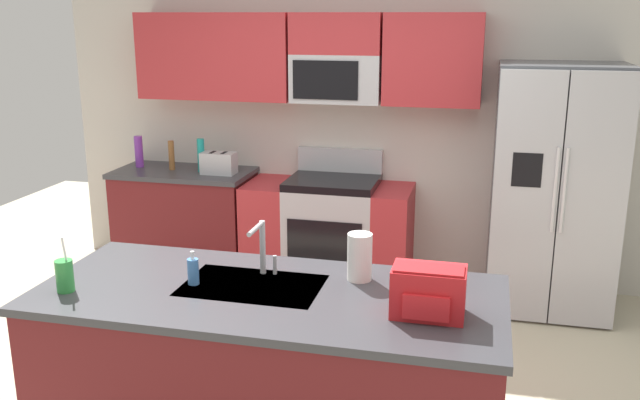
{
  "coord_description": "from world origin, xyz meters",
  "views": [
    {
      "loc": [
        1.01,
        -3.48,
        2.19
      ],
      "look_at": [
        0.01,
        0.6,
        1.05
      ],
      "focal_mm": 38.64,
      "sensor_mm": 36.0,
      "label": 1
    }
  ],
  "objects_px": {
    "pepper_mill": "(171,155)",
    "bottle_teal": "(201,155)",
    "bottle_purple": "(139,152)",
    "backpack": "(428,291)",
    "drink_cup_green": "(65,276)",
    "paper_towel_roll": "(360,257)",
    "soap_dispenser": "(193,271)",
    "refrigerator": "(554,190)",
    "toaster": "(219,163)",
    "sink_faucet": "(262,244)",
    "range_oven": "(328,232)"
  },
  "relations": [
    {
      "from": "pepper_mill",
      "to": "paper_towel_roll",
      "type": "bearing_deg",
      "value": -46.07
    },
    {
      "from": "drink_cup_green",
      "to": "paper_towel_roll",
      "type": "bearing_deg",
      "value": 19.85
    },
    {
      "from": "bottle_purple",
      "to": "soap_dispenser",
      "type": "xyz_separation_m",
      "value": [
        1.56,
        -2.39,
        -0.07
      ]
    },
    {
      "from": "toaster",
      "to": "soap_dispenser",
      "type": "xyz_separation_m",
      "value": [
        0.79,
        -2.3,
        -0.02
      ]
    },
    {
      "from": "pepper_mill",
      "to": "backpack",
      "type": "relative_size",
      "value": 0.78
    },
    {
      "from": "paper_towel_roll",
      "to": "pepper_mill",
      "type": "bearing_deg",
      "value": 133.93
    },
    {
      "from": "bottle_purple",
      "to": "bottle_teal",
      "type": "relative_size",
      "value": 0.96
    },
    {
      "from": "soap_dispenser",
      "to": "paper_towel_roll",
      "type": "relative_size",
      "value": 0.71
    },
    {
      "from": "pepper_mill",
      "to": "sink_faucet",
      "type": "xyz_separation_m",
      "value": [
        1.53,
        -2.15,
        0.04
      ]
    },
    {
      "from": "range_oven",
      "to": "backpack",
      "type": "distance_m",
      "value": 2.71
    },
    {
      "from": "soap_dispenser",
      "to": "backpack",
      "type": "xyz_separation_m",
      "value": [
        1.16,
        -0.09,
        0.05
      ]
    },
    {
      "from": "sink_faucet",
      "to": "bottle_teal",
      "type": "bearing_deg",
      "value": 120.29
    },
    {
      "from": "drink_cup_green",
      "to": "paper_towel_roll",
      "type": "xyz_separation_m",
      "value": [
        1.34,
        0.48,
        0.04
      ]
    },
    {
      "from": "toaster",
      "to": "bottle_purple",
      "type": "xyz_separation_m",
      "value": [
        -0.77,
        0.09,
        0.04
      ]
    },
    {
      "from": "pepper_mill",
      "to": "sink_faucet",
      "type": "relative_size",
      "value": 0.88
    },
    {
      "from": "refrigerator",
      "to": "pepper_mill",
      "type": "height_order",
      "value": "refrigerator"
    },
    {
      "from": "bottle_purple",
      "to": "sink_faucet",
      "type": "relative_size",
      "value": 0.96
    },
    {
      "from": "bottle_purple",
      "to": "soap_dispenser",
      "type": "bearing_deg",
      "value": -56.86
    },
    {
      "from": "sink_faucet",
      "to": "toaster",
      "type": "bearing_deg",
      "value": 117.16
    },
    {
      "from": "bottle_teal",
      "to": "soap_dispenser",
      "type": "relative_size",
      "value": 1.66
    },
    {
      "from": "sink_faucet",
      "to": "paper_towel_roll",
      "type": "bearing_deg",
      "value": 6.86
    },
    {
      "from": "refrigerator",
      "to": "toaster",
      "type": "height_order",
      "value": "refrigerator"
    },
    {
      "from": "sink_faucet",
      "to": "soap_dispenser",
      "type": "bearing_deg",
      "value": -146.32
    },
    {
      "from": "bottle_teal",
      "to": "drink_cup_green",
      "type": "xyz_separation_m",
      "value": [
        0.4,
        -2.57,
        -0.06
      ]
    },
    {
      "from": "backpack",
      "to": "paper_towel_roll",
      "type": "bearing_deg",
      "value": 136.8
    },
    {
      "from": "toaster",
      "to": "drink_cup_green",
      "type": "height_order",
      "value": "drink_cup_green"
    },
    {
      "from": "range_oven",
      "to": "pepper_mill",
      "type": "height_order",
      "value": "pepper_mill"
    },
    {
      "from": "pepper_mill",
      "to": "drink_cup_green",
      "type": "distance_m",
      "value": 2.67
    },
    {
      "from": "soap_dispenser",
      "to": "refrigerator",
      "type": "bearing_deg",
      "value": 50.62
    },
    {
      "from": "range_oven",
      "to": "paper_towel_roll",
      "type": "height_order",
      "value": "paper_towel_roll"
    },
    {
      "from": "bottle_teal",
      "to": "drink_cup_green",
      "type": "height_order",
      "value": "bottle_teal"
    },
    {
      "from": "refrigerator",
      "to": "bottle_purple",
      "type": "height_order",
      "value": "refrigerator"
    },
    {
      "from": "bottle_teal",
      "to": "soap_dispenser",
      "type": "bearing_deg",
      "value": -67.7
    },
    {
      "from": "drink_cup_green",
      "to": "soap_dispenser",
      "type": "height_order",
      "value": "drink_cup_green"
    },
    {
      "from": "pepper_mill",
      "to": "soap_dispenser",
      "type": "xyz_separation_m",
      "value": [
        1.23,
        -2.35,
        -0.06
      ]
    },
    {
      "from": "refrigerator",
      "to": "drink_cup_green",
      "type": "bearing_deg",
      "value": -134.07
    },
    {
      "from": "drink_cup_green",
      "to": "backpack",
      "type": "distance_m",
      "value": 1.72
    },
    {
      "from": "toaster",
      "to": "sink_faucet",
      "type": "distance_m",
      "value": 2.37
    },
    {
      "from": "backpack",
      "to": "range_oven",
      "type": "bearing_deg",
      "value": 112.59
    },
    {
      "from": "range_oven",
      "to": "paper_towel_roll",
      "type": "relative_size",
      "value": 5.67
    },
    {
      "from": "toaster",
      "to": "drink_cup_green",
      "type": "distance_m",
      "value": 2.54
    },
    {
      "from": "pepper_mill",
      "to": "bottle_teal",
      "type": "bearing_deg",
      "value": -3.05
    },
    {
      "from": "bottle_teal",
      "to": "pepper_mill",
      "type": "bearing_deg",
      "value": 176.95
    },
    {
      "from": "refrigerator",
      "to": "pepper_mill",
      "type": "xyz_separation_m",
      "value": [
        -3.11,
        0.07,
        0.1
      ]
    },
    {
      "from": "drink_cup_green",
      "to": "bottle_teal",
      "type": "bearing_deg",
      "value": 98.83
    },
    {
      "from": "paper_towel_roll",
      "to": "backpack",
      "type": "height_order",
      "value": "paper_towel_roll"
    },
    {
      "from": "soap_dispenser",
      "to": "pepper_mill",
      "type": "bearing_deg",
      "value": 117.72
    },
    {
      "from": "bottle_purple",
      "to": "paper_towel_roll",
      "type": "relative_size",
      "value": 1.12
    },
    {
      "from": "bottle_purple",
      "to": "backpack",
      "type": "distance_m",
      "value": 3.68
    },
    {
      "from": "toaster",
      "to": "bottle_purple",
      "type": "height_order",
      "value": "bottle_purple"
    }
  ]
}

